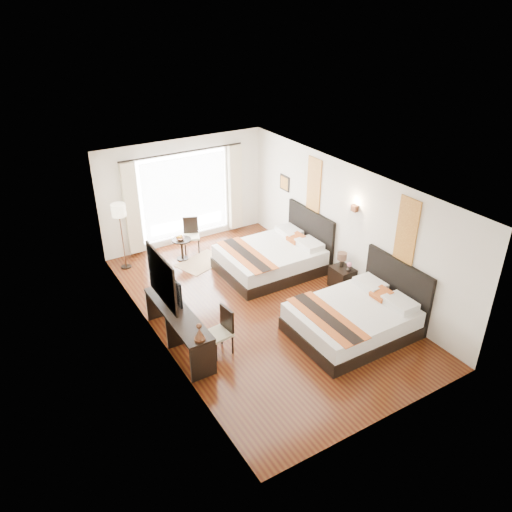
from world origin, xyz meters
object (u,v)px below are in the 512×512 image
floor_lamp (119,214)px  window_chair (192,241)px  bed_near (355,318)px  fruit_bowl (180,239)px  vase (349,269)px  desk_chair (220,340)px  nightstand (342,278)px  television (167,288)px  console_desk (179,328)px  side_table (182,249)px  bed_far (273,257)px  table_lamp (342,257)px

floor_lamp → window_chair: (1.76, -0.02, -1.14)m
bed_near → fruit_bowl: 4.90m
vase → desk_chair: 3.50m
vase → floor_lamp: 5.43m
nightstand → television: 4.09m
vase → console_desk: 4.04m
bed_near → side_table: 4.89m
television → side_table: (1.43, 2.68, -0.74)m
side_table → bed_far: bearing=-44.7°
vase → side_table: 4.21m
nightstand → console_desk: console_desk is taller
table_lamp → fruit_bowl: (-2.62, 3.04, -0.15)m
console_desk → floor_lamp: size_ratio=1.32×
vase → console_desk: size_ratio=0.05×
bed_far → console_desk: (-3.12, -1.53, 0.03)m
vase → television: 4.09m
console_desk → television: size_ratio=2.44×
vase → fruit_bowl: vase is taller
bed_far → console_desk: 3.47m
bed_near → floor_lamp: floor_lamp is taller
desk_chair → television: bearing=-69.3°
desk_chair → window_chair: bearing=-113.7°
television → side_table: bearing=-29.3°
vase → desk_chair: (-3.46, -0.45, -0.28)m
window_chair → table_lamp: bearing=55.5°
bed_near → table_lamp: (0.90, 1.54, 0.40)m
side_table → nightstand: bearing=-50.8°
table_lamp → floor_lamp: bearing=139.5°
vase → television: size_ratio=0.13×
bed_far → window_chair: size_ratio=2.66×
console_desk → television: bearing=87.7°
desk_chair → bed_far: bearing=-146.5°
bed_far → fruit_bowl: size_ratio=11.13×
bed_near → television: (-3.12, 1.91, 0.68)m
nightstand → vase: (0.02, -0.17, 0.31)m
window_chair → floor_lamp: bearing=-68.2°
bed_near → table_lamp: bed_near is taller
vase → fruit_bowl: bearing=128.4°
desk_chair → fruit_bowl: size_ratio=4.32×
television → floor_lamp: size_ratio=0.54×
console_desk → window_chair: size_ratio=2.48×
table_lamp → bed_far: bearing=123.2°
desk_chair → floor_lamp: 4.27m
television → bed_far: bearing=-72.8°
nightstand → window_chair: 4.07m
desk_chair → fruit_bowl: bearing=-108.8°
bed_near → television: bearing=148.5°
floor_lamp → fruit_bowl: floor_lamp is taller
bed_far → floor_lamp: size_ratio=1.42×
nightstand → floor_lamp: (-3.93, 3.46, 1.16)m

